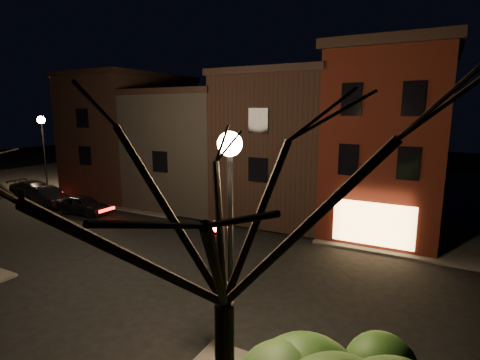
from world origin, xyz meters
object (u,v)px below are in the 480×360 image
(street_lamp_near, at_px, (230,189))
(street_lamp_far, at_px, (42,133))
(parked_car_c, at_px, (35,190))
(traffic_signal, at_px, (220,268))
(bare_tree_right, at_px, (223,168))
(parked_car_b, at_px, (47,196))
(parked_car_a, at_px, (83,205))

(street_lamp_near, bearing_deg, street_lamp_far, 154.17)
(street_lamp_far, height_order, parked_car_c, street_lamp_far)
(traffic_signal, bearing_deg, parked_car_c, 157.09)
(traffic_signal, relative_size, bare_tree_right, 0.48)
(street_lamp_far, relative_size, parked_car_c, 1.33)
(street_lamp_far, relative_size, parked_car_b, 1.54)
(bare_tree_right, relative_size, parked_car_b, 2.01)
(parked_car_a, relative_size, parked_car_c, 0.79)
(traffic_signal, xyz_separation_m, parked_car_c, (-23.69, 10.01, -2.10))
(street_lamp_far, height_order, traffic_signal, street_lamp_far)
(parked_car_c, bearing_deg, street_lamp_near, -115.44)
(street_lamp_near, height_order, parked_car_b, street_lamp_near)
(street_lamp_far, height_order, parked_car_a, street_lamp_far)
(street_lamp_near, xyz_separation_m, bare_tree_right, (1.30, -2.50, 0.97))
(bare_tree_right, distance_m, parked_car_b, 26.35)
(street_lamp_near, relative_size, parked_car_a, 1.67)
(parked_car_b, bearing_deg, street_lamp_far, 61.15)
(traffic_signal, height_order, parked_car_c, traffic_signal)
(street_lamp_near, xyz_separation_m, parked_car_b, (-21.48, 9.57, -4.48))
(street_lamp_near, relative_size, bare_tree_right, 0.76)
(parked_car_a, distance_m, parked_car_c, 7.41)
(street_lamp_far, distance_m, parked_car_c, 4.87)
(traffic_signal, relative_size, parked_car_c, 0.83)
(street_lamp_near, height_order, parked_car_a, street_lamp_near)
(bare_tree_right, bearing_deg, street_lamp_far, 150.98)
(bare_tree_right, distance_m, parked_car_a, 22.38)
(street_lamp_far, distance_m, traffic_signal, 27.35)
(street_lamp_near, distance_m, parked_car_b, 23.94)
(street_lamp_near, relative_size, street_lamp_far, 1.00)
(street_lamp_near, xyz_separation_m, parked_car_c, (-24.29, 10.50, -4.47))
(parked_car_b, xyz_separation_m, parked_car_c, (-2.80, 0.93, 0.01))
(street_lamp_far, distance_m, bare_tree_right, 30.32)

